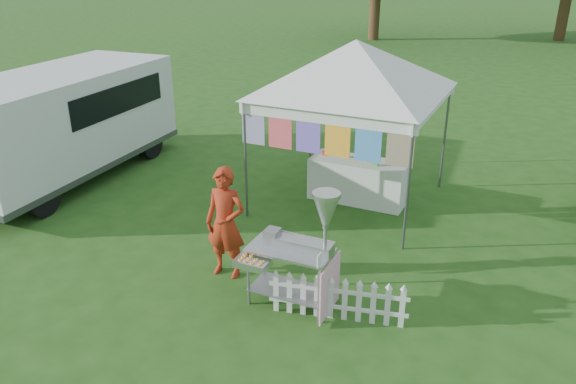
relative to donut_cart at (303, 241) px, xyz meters
The scene contains 7 objects.
ground 1.18m from the donut_cart, behind, with size 120.00×120.00×0.00m, color #234C15.
canopy_main 4.14m from the donut_cart, 99.95° to the left, with size 4.24×4.24×3.45m.
donut_cart is the anchor object (origin of this frame).
vendor 1.39m from the donut_cart, 166.59° to the left, with size 0.60×0.40×1.66m, color #A02913.
cargo_van 6.79m from the donut_cart, 159.95° to the left, with size 2.44×5.37×2.18m.
picket_fence 0.88m from the donut_cart, ahead, with size 1.76×0.42×0.56m.
display_table 3.75m from the donut_cart, 97.58° to the left, with size 1.80×0.70×0.80m, color white.
Camera 1 is at (3.16, -5.82, 4.38)m, focal length 35.00 mm.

